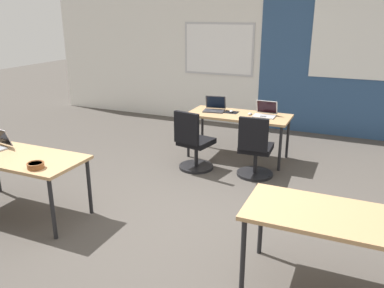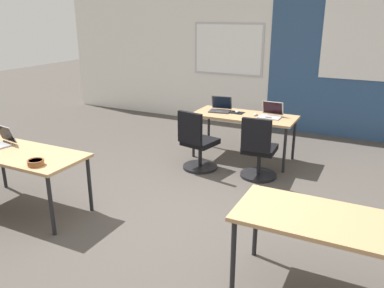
{
  "view_description": "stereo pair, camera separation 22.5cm",
  "coord_description": "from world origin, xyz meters",
  "views": [
    {
      "loc": [
        1.74,
        -3.63,
        2.26
      ],
      "look_at": [
        -0.02,
        0.41,
        0.77
      ],
      "focal_mm": 36.86,
      "sensor_mm": 36.0,
      "label": 1
    },
    {
      "loc": [
        1.95,
        -3.53,
        2.26
      ],
      "look_at": [
        -0.02,
        0.41,
        0.77
      ],
      "focal_mm": 36.86,
      "sensor_mm": 36.0,
      "label": 2
    }
  ],
  "objects": [
    {
      "name": "mousepad_far_left",
      "position": [
        -0.15,
        2.27,
        0.72
      ],
      "size": [
        0.22,
        0.19,
        0.0
      ],
      "color": "black",
      "rests_on": "desk_far_center"
    },
    {
      "name": "laptop_far_left",
      "position": [
        -0.43,
        2.26,
        0.77
      ],
      "size": [
        0.37,
        0.34,
        0.23
      ],
      "rotation": [
        0.0,
        0.0,
        0.16
      ],
      "color": "#333338",
      "rests_on": "desk_far_center"
    },
    {
      "name": "chair_far_right",
      "position": [
        0.46,
        1.51,
        0.38
      ],
      "size": [
        0.52,
        0.55,
        0.92
      ],
      "rotation": [
        0.0,
        0.0,
        3.19
      ],
      "color": "black",
      "rests_on": "ground"
    },
    {
      "name": "laptop_far_right",
      "position": [
        0.4,
        2.25,
        0.77
      ],
      "size": [
        0.33,
        0.3,
        0.23
      ],
      "rotation": [
        0.0,
        0.0,
        -0.02
      ],
      "color": "#B7B7BC",
      "rests_on": "desk_far_center"
    },
    {
      "name": "back_wall_assembly",
      "position": [
        0.03,
        4.2,
        1.41
      ],
      "size": [
        10.0,
        0.27,
        2.8
      ],
      "color": "silver",
      "rests_on": "ground"
    },
    {
      "name": "desk_near_left",
      "position": [
        -1.75,
        -0.6,
        0.66
      ],
      "size": [
        1.6,
        0.7,
        0.72
      ],
      "color": "tan",
      "rests_on": "ground"
    },
    {
      "name": "mouse_far_right",
      "position": [
        0.17,
        2.24,
        0.74
      ],
      "size": [
        0.06,
        0.1,
        0.03
      ],
      "color": "#B2B2B7",
      "rests_on": "desk_far_center"
    },
    {
      "name": "desk_near_right",
      "position": [
        1.75,
        -0.6,
        0.66
      ],
      "size": [
        1.6,
        0.7,
        0.72
      ],
      "color": "tan",
      "rests_on": "ground"
    },
    {
      "name": "mouse_far_left",
      "position": [
        -0.15,
        2.27,
        0.74
      ],
      "size": [
        0.08,
        0.11,
        0.03
      ],
      "color": "#B2B2B7",
      "rests_on": "mousepad_far_left"
    },
    {
      "name": "ground_plane",
      "position": [
        0.0,
        0.0,
        0.0
      ],
      "size": [
        24.0,
        24.0,
        0.0
      ],
      "color": "#47423D"
    },
    {
      "name": "desk_far_center",
      "position": [
        0.0,
        2.2,
        0.66
      ],
      "size": [
        1.6,
        0.7,
        0.72
      ],
      "color": "tan",
      "rests_on": "ground"
    },
    {
      "name": "chair_far_left",
      "position": [
        -0.44,
        1.43,
        0.38
      ],
      "size": [
        0.52,
        0.57,
        0.92
      ],
      "rotation": [
        0.0,
        0.0,
        2.95
      ],
      "color": "black",
      "rests_on": "ground"
    },
    {
      "name": "snack_bowl",
      "position": [
        -1.26,
        -0.81,
        0.76
      ],
      "size": [
        0.18,
        0.18,
        0.06
      ],
      "color": "brown",
      "rests_on": "desk_near_left"
    }
  ]
}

